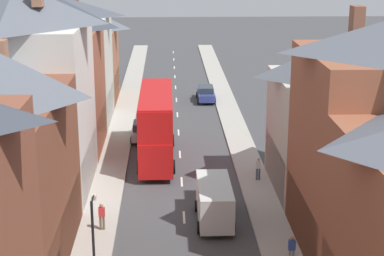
{
  "coord_description": "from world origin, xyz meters",
  "views": [
    {
      "loc": [
        -0.92,
        -12.03,
        16.3
      ],
      "look_at": [
        0.93,
        35.32,
        2.36
      ],
      "focal_mm": 60.0,
      "sensor_mm": 36.0,
      "label": 1
    }
  ],
  "objects": [
    {
      "name": "terrace_row_left",
      "position": [
        -10.19,
        22.1,
        5.99
      ],
      "size": [
        8.0,
        71.43,
        13.86
      ],
      "color": "#A36042",
      "rests_on": "ground"
    },
    {
      "name": "car_near_silver",
      "position": [
        3.1,
        53.45,
        0.81
      ],
      "size": [
        1.9,
        4.57,
        1.61
      ],
      "color": "navy",
      "rests_on": "ground"
    },
    {
      "name": "pedestrian_mid_left",
      "position": [
        5.38,
        17.61,
        1.03
      ],
      "size": [
        0.36,
        0.22,
        1.61
      ],
      "color": "gray",
      "rests_on": "pavement_right"
    },
    {
      "name": "pedestrian_mid_right",
      "position": [
        -4.8,
        22.19,
        1.03
      ],
      "size": [
        0.36,
        0.22,
        1.61
      ],
      "color": "brown",
      "rests_on": "pavement_left"
    },
    {
      "name": "street_lamp",
      "position": [
        -4.25,
        13.81,
        3.24
      ],
      "size": [
        0.2,
        1.12,
        5.5
      ],
      "color": "black",
      "rests_on": "ground"
    },
    {
      "name": "delivery_van",
      "position": [
        1.8,
        23.33,
        1.34
      ],
      "size": [
        2.2,
        5.2,
        2.41
      ],
      "color": "silver",
      "rests_on": "ground"
    },
    {
      "name": "pavement_left",
      "position": [
        -5.1,
        38.0,
        0.07
      ],
      "size": [
        2.2,
        104.0,
        0.14
      ],
      "primitive_type": "cube",
      "color": "#A8A399",
      "rests_on": "ground"
    },
    {
      "name": "pavement_right",
      "position": [
        5.1,
        38.0,
        0.07
      ],
      "size": [
        2.2,
        104.0,
        0.14
      ],
      "primitive_type": "cube",
      "color": "#A8A399",
      "rests_on": "ground"
    },
    {
      "name": "car_near_blue",
      "position": [
        -3.1,
        39.97,
        0.8
      ],
      "size": [
        1.9,
        3.89,
        1.59
      ],
      "color": "#B7BABF",
      "rests_on": "ground"
    },
    {
      "name": "centre_line_dashes",
      "position": [
        0.0,
        36.0,
        0.01
      ],
      "size": [
        0.14,
        97.8,
        0.01
      ],
      "color": "silver",
      "rests_on": "ground"
    },
    {
      "name": "pedestrian_far_left",
      "position": [
        5.35,
        29.88,
        1.03
      ],
      "size": [
        0.36,
        0.22,
        1.61
      ],
      "color": "#3D4256",
      "rests_on": "pavement_right"
    },
    {
      "name": "double_decker_bus_lead",
      "position": [
        -1.81,
        34.8,
        2.82
      ],
      "size": [
        2.74,
        10.8,
        5.3
      ],
      "color": "red",
      "rests_on": "ground"
    }
  ]
}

